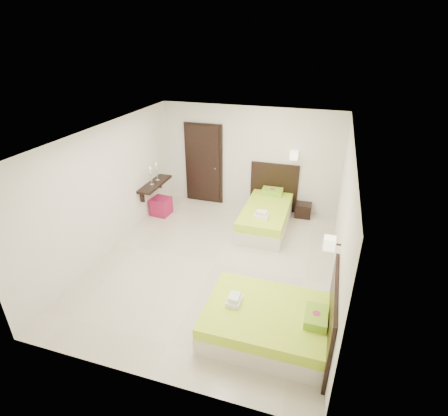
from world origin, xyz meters
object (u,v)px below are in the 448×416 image
(bed_single, at_px, (267,214))
(bed_double, at_px, (271,322))
(nightstand, at_px, (303,210))
(ottoman, at_px, (161,206))

(bed_single, xyz_separation_m, bed_double, (0.72, -3.35, -0.03))
(nightstand, distance_m, ottoman, 3.57)
(bed_double, relative_size, nightstand, 4.74)
(bed_double, distance_m, nightstand, 4.07)
(bed_double, bearing_deg, ottoman, 137.06)
(bed_single, bearing_deg, ottoman, -175.35)
(bed_double, height_order, nightstand, bed_double)
(bed_double, bearing_deg, bed_single, 102.19)
(bed_single, xyz_separation_m, ottoman, (-2.65, -0.22, -0.08))
(nightstand, bearing_deg, bed_double, -92.18)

